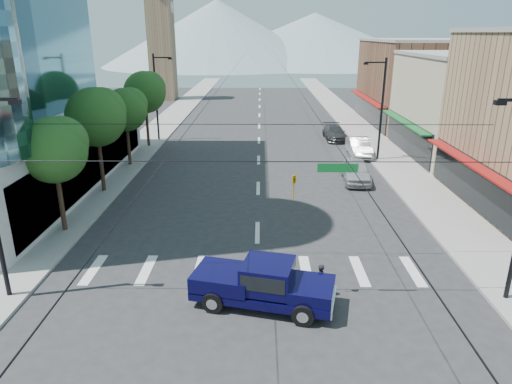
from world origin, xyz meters
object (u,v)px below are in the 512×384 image
pickup_truck (262,283)px  parked_car_far (334,133)px  parked_car_near (356,171)px  parked_car_mid (359,147)px  pedestrian (321,280)px

pickup_truck → parked_car_far: (7.93, 32.03, -0.31)m
parked_car_near → parked_car_mid: bearing=82.1°
pedestrian → parked_car_near: size_ratio=0.31×
parked_car_near → parked_car_far: parked_car_near is taller
parked_car_mid → parked_car_far: 7.05m
parked_car_mid → pickup_truck: bearing=-108.6°
parked_car_mid → parked_car_far: parked_car_mid is taller
pickup_truck → parked_car_far: pickup_truck is taller
parked_car_far → parked_car_mid: bearing=-81.1°
parked_car_near → parked_car_mid: 8.11m
pickup_truck → parked_car_near: (7.35, 17.18, -0.21)m
pedestrian → parked_car_far: bearing=-20.7°
pickup_truck → parked_car_mid: size_ratio=1.22×
parked_car_mid → parked_car_far: bearing=101.3°
pickup_truck → pedestrian: size_ratio=4.08×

